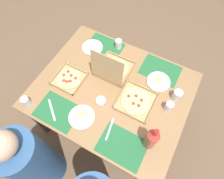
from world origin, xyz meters
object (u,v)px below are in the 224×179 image
object	(u,v)px
pizza_box_corner_left	(113,69)
cup_spare	(169,107)
plate_near_right	(82,117)
condiment_bowl	(101,101)
cup_dark	(177,95)
cup_red	(26,101)
diner_right_seat	(35,160)
pizza_box_edge_far	(136,101)
plate_near_left	(158,81)
soda_bottle	(151,139)
cup_clear_left	(118,44)
plate_far_left	(92,48)
pizza_box_center	(69,79)

from	to	relation	value
pizza_box_corner_left	cup_spare	distance (m)	0.59
plate_near_right	condiment_bowl	xyz separation A→B (m)	(-0.07, -0.19, 0.01)
cup_dark	cup_red	distance (m)	1.27
cup_spare	condiment_bowl	xyz separation A→B (m)	(0.53, 0.21, -0.03)
cup_dark	diner_right_seat	distance (m)	1.32
pizza_box_edge_far	pizza_box_corner_left	world-z (taller)	pizza_box_corner_left
plate_near_left	soda_bottle	xyz separation A→B (m)	(-0.14, 0.55, 0.12)
plate_near_right	cup_clear_left	size ratio (longest dim) A/B	2.19
soda_bottle	cup_spare	xyz separation A→B (m)	(-0.03, -0.34, -0.08)
plate_far_left	diner_right_seat	xyz separation A→B (m)	(-0.10, 1.14, -0.21)
plate_far_left	condiment_bowl	world-z (taller)	condiment_bowl
plate_near_left	plate_far_left	world-z (taller)	plate_near_left
cup_clear_left	cup_dark	bearing A→B (deg)	158.81
pizza_box_edge_far	plate_far_left	distance (m)	0.72
pizza_box_center	cup_clear_left	bearing A→B (deg)	-111.55
plate_near_left	diner_right_seat	bearing A→B (deg)	59.49
plate_near_right	cup_clear_left	bearing A→B (deg)	-84.39
condiment_bowl	cup_clear_left	bearing A→B (deg)	-76.27
plate_near_left	cup_red	xyz separation A→B (m)	(0.90, 0.73, 0.03)
cup_spare	condiment_bowl	bearing A→B (deg)	21.93
plate_far_left	cup_clear_left	world-z (taller)	cup_clear_left
plate_near_right	diner_right_seat	world-z (taller)	diner_right_seat
plate_near_right	cup_red	world-z (taller)	cup_red
plate_near_right	cup_clear_left	distance (m)	0.81
plate_far_left	condiment_bowl	bearing A→B (deg)	128.02
plate_near_left	plate_near_right	world-z (taller)	same
pizza_box_corner_left	cup_spare	world-z (taller)	pizza_box_corner_left
pizza_box_center	pizza_box_edge_far	bearing A→B (deg)	-172.35
pizza_box_edge_far	plate_near_right	distance (m)	0.48
cup_spare	condiment_bowl	size ratio (longest dim) A/B	1.14
plate_near_right	cup_dark	bearing A→B (deg)	-139.18
pizza_box_edge_far	condiment_bowl	distance (m)	0.30
cup_dark	pizza_box_corner_left	bearing A→B (deg)	2.01
pizza_box_edge_far	plate_far_left	world-z (taller)	pizza_box_edge_far
pizza_box_edge_far	plate_far_left	size ratio (longest dim) A/B	1.45
pizza_box_corner_left	plate_near_left	xyz separation A→B (m)	(-0.42, -0.10, -0.04)
plate_far_left	condiment_bowl	size ratio (longest dim) A/B	2.48
plate_near_right	cup_dark	size ratio (longest dim) A/B	2.09
plate_near_left	cup_clear_left	distance (m)	0.54
pizza_box_edge_far	cup_red	size ratio (longest dim) A/B	3.48
pizza_box_corner_left	pizza_box_center	bearing A→B (deg)	40.07
plate_near_left	pizza_box_center	bearing A→B (deg)	26.56
plate_near_left	plate_far_left	xyz separation A→B (m)	(0.73, -0.06, -0.00)
soda_bottle	cup_spare	bearing A→B (deg)	-94.86
pizza_box_center	soda_bottle	size ratio (longest dim) A/B	0.79
plate_near_right	cup_dark	xyz separation A→B (m)	(-0.62, -0.54, 0.04)
pizza_box_corner_left	soda_bottle	bearing A→B (deg)	140.85
plate_far_left	diner_right_seat	world-z (taller)	diner_right_seat
pizza_box_edge_far	cup_dark	size ratio (longest dim) A/B	2.93
pizza_box_corner_left	condiment_bowl	size ratio (longest dim) A/B	4.01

